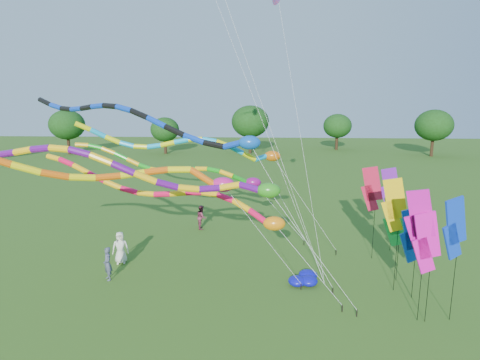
# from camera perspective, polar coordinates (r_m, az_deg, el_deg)

# --- Properties ---
(ground) EXTENTS (160.00, 160.00, 0.00)m
(ground) POSITION_cam_1_polar(r_m,az_deg,el_deg) (15.87, 4.49, -21.45)
(ground) COLOR #275817
(ground) RESTS_ON ground
(tree_ring) EXTENTS (117.41, 116.42, 9.54)m
(tree_ring) POSITION_cam_1_polar(r_m,az_deg,el_deg) (12.10, 11.09, -3.34)
(tree_ring) COLOR #382314
(tree_ring) RESTS_ON ground
(tube_kite_red) EXTENTS (14.26, 4.68, 6.40)m
(tube_kite_red) POSITION_cam_1_polar(r_m,az_deg,el_deg) (18.87, -8.26, -2.31)
(tube_kite_red) COLOR black
(tube_kite_red) RESTS_ON ground
(tube_kite_orange) EXTENTS (16.63, 4.16, 8.09)m
(tube_kite_orange) POSITION_cam_1_polar(r_m,az_deg,el_deg) (16.92, -20.23, 1.52)
(tube_kite_orange) COLOR black
(tube_kite_orange) RESTS_ON ground
(tube_kite_purple) EXTENTS (14.71, 1.25, 7.51)m
(tube_kite_purple) POSITION_cam_1_polar(r_m,az_deg,el_deg) (15.59, -11.33, 0.76)
(tube_kite_purple) COLOR black
(tube_kite_purple) RESTS_ON ground
(tube_kite_blue) EXTENTS (16.61, 7.28, 9.30)m
(tube_kite_blue) POSITION_cam_1_polar(r_m,az_deg,el_deg) (21.14, -12.37, 7.91)
(tube_kite_blue) COLOR black
(tube_kite_blue) RESTS_ON ground
(tube_kite_cyan) EXTENTS (12.92, 2.97, 8.02)m
(tube_kite_cyan) POSITION_cam_1_polar(r_m,az_deg,el_deg) (20.10, -4.96, 4.60)
(tube_kite_cyan) COLOR black
(tube_kite_cyan) RESTS_ON ground
(tube_kite_green) EXTENTS (14.04, 1.94, 6.52)m
(tube_kite_green) POSITION_cam_1_polar(r_m,az_deg,el_deg) (24.63, -7.56, 1.50)
(tube_kite_green) COLOR black
(tube_kite_green) RESTS_ON ground
(banner_pole_red) EXTENTS (1.11, 0.50, 5.15)m
(banner_pole_red) POSITION_cam_1_polar(r_m,az_deg,el_deg) (22.58, 18.20, -1.26)
(banner_pole_red) COLOR black
(banner_pole_red) RESTS_ON ground
(banner_pole_green) EXTENTS (1.13, 0.42, 4.21)m
(banner_pole_green) POSITION_cam_1_polar(r_m,az_deg,el_deg) (20.38, 21.18, -5.48)
(banner_pole_green) COLOR black
(banner_pole_green) RESTS_ON ground
(banner_pole_orange) EXTENTS (1.14, 0.41, 5.27)m
(banner_pole_orange) POSITION_cam_1_polar(r_m,az_deg,el_deg) (18.99, 21.08, -3.39)
(banner_pole_orange) COLOR black
(banner_pole_orange) RESTS_ON ground
(banner_pole_blue_b) EXTENTS (1.11, 0.49, 5.08)m
(banner_pole_blue_b) POSITION_cam_1_polar(r_m,az_deg,el_deg) (17.23, 28.20, -6.11)
(banner_pole_blue_b) COLOR black
(banner_pole_blue_b) RESTS_ON ground
(banner_pole_magenta_a) EXTENTS (1.09, 0.56, 5.34)m
(banner_pole_magenta_a) POSITION_cam_1_polar(r_m,az_deg,el_deg) (16.74, 24.16, -5.34)
(banner_pole_magenta_a) COLOR black
(banner_pole_magenta_a) RESTS_ON ground
(banner_pole_blue_a) EXTENTS (1.15, 0.30, 4.16)m
(banner_pole_blue_a) POSITION_cam_1_polar(r_m,az_deg,el_deg) (18.78, 23.23, -7.23)
(banner_pole_blue_a) COLOR black
(banner_pole_blue_a) RESTS_ON ground
(banner_pole_violet) EXTENTS (1.16, 0.29, 4.90)m
(banner_pole_violet) POSITION_cam_1_polar(r_m,az_deg,el_deg) (24.14, 20.54, -1.23)
(banner_pole_violet) COLOR black
(banner_pole_violet) RESTS_ON ground
(banner_pole_magenta_b) EXTENTS (1.16, 0.17, 4.53)m
(banner_pole_magenta_b) POSITION_cam_1_polar(r_m,az_deg,el_deg) (16.89, 24.95, -8.10)
(banner_pole_magenta_b) COLOR black
(banner_pole_magenta_b) RESTS_ON ground
(blue_nylon_heap) EXTENTS (1.49, 1.06, 0.55)m
(blue_nylon_heap) POSITION_cam_1_polar(r_m,az_deg,el_deg) (19.57, 8.88, -14.03)
(blue_nylon_heap) COLOR #0D0EAF
(blue_nylon_heap) RESTS_ON ground
(person_a) EXTENTS (0.96, 0.76, 1.73)m
(person_a) POSITION_cam_1_polar(r_m,az_deg,el_deg) (22.53, -16.65, -9.20)
(person_a) COLOR silver
(person_a) RESTS_ON ground
(person_b) EXTENTS (0.67, 0.71, 1.63)m
(person_b) POSITION_cam_1_polar(r_m,az_deg,el_deg) (20.75, -18.31, -11.24)
(person_b) COLOR #454A61
(person_b) RESTS_ON ground
(person_c) EXTENTS (0.73, 0.88, 1.62)m
(person_c) POSITION_cam_1_polar(r_m,az_deg,el_deg) (27.28, -5.48, -5.27)
(person_c) COLOR brown
(person_c) RESTS_ON ground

